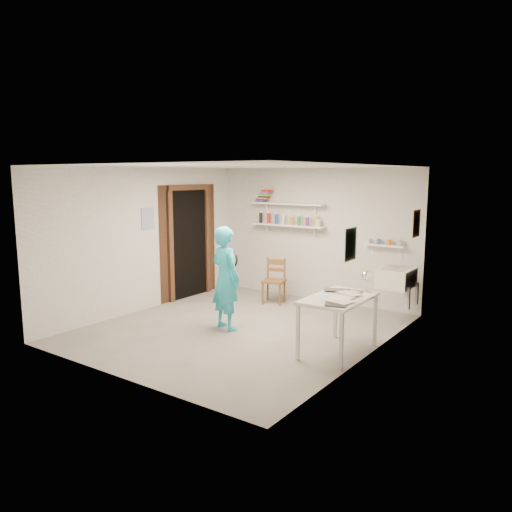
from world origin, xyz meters
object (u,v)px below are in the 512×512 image
Objects in this scene: wall_clock at (231,259)px; work_table at (338,325)px; man at (226,278)px; belfast_sink at (396,278)px; desk_lamp at (367,276)px; wooden_chair at (274,281)px.

wall_clock is 2.00m from work_table.
man is 1.87m from work_table.
work_table is at bearing -164.17° from man.
belfast_sink is 2.58m from wall_clock.
desk_lamp is (0.18, 0.45, 0.59)m from work_table.
man reaches higher than wooden_chair.
man is at bearing -60.47° from wall_clock.
man is 2.07m from desk_lamp.
man is at bearing -178.93° from work_table.
wall_clock reaches higher than work_table.
wooden_chair is 2.60m from desk_lamp.
wall_clock is at bearing -172.62° from desk_lamp.
man is (-1.93, -1.82, 0.07)m from belfast_sink.
wall_clock is 2.08m from desk_lamp.
man is at bearing -98.17° from wooden_chair.
belfast_sink reaches higher than work_table.
wall_clock reaches higher than belfast_sink.
wall_clock is 1.59m from wooden_chair.
wooden_chair is at bearing 152.18° from desk_lamp.
wooden_chair is 0.72× the size of work_table.
man is at bearing -136.69° from belfast_sink.
man reaches higher than work_table.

